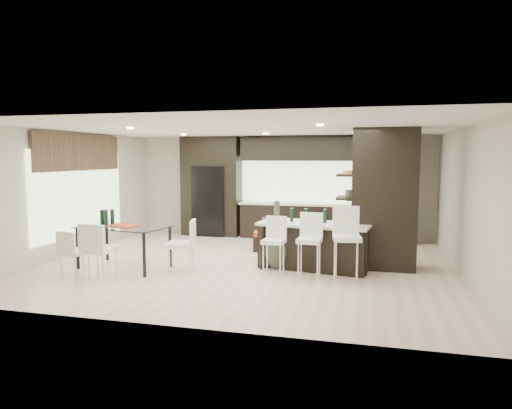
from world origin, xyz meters
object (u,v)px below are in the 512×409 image
(kitchen_island, at_px, (314,246))
(stool_right, at_px, (346,251))
(bench, at_px, (279,241))
(chair_far, at_px, (75,255))
(stool_mid, at_px, (309,252))
(dining_table, at_px, (124,247))
(stool_left, at_px, (274,252))
(floor_vase, at_px, (277,235))
(chair_near, at_px, (100,253))
(chair_end, at_px, (181,248))

(kitchen_island, xyz_separation_m, stool_right, (0.65, -0.79, 0.08))
(bench, distance_m, chair_far, 4.41)
(stool_mid, relative_size, dining_table, 0.54)
(kitchen_island, height_order, stool_left, kitchen_island)
(stool_right, xyz_separation_m, bench, (-1.64, 2.20, -0.30))
(kitchen_island, distance_m, stool_left, 0.99)
(stool_left, xyz_separation_m, floor_vase, (-0.05, 0.52, 0.22))
(kitchen_island, bearing_deg, stool_left, -122.48)
(chair_far, bearing_deg, chair_near, 6.02)
(chair_near, height_order, chair_end, chair_near)
(bench, distance_m, floor_vase, 1.72)
(stool_right, relative_size, chair_near, 1.12)
(stool_left, bearing_deg, stool_right, 2.85)
(stool_right, height_order, chair_far, stool_right)
(stool_left, relative_size, dining_table, 0.50)
(stool_mid, distance_m, chair_far, 4.22)
(chair_near, bearing_deg, kitchen_island, 28.35)
(dining_table, bearing_deg, stool_left, 12.77)
(dining_table, bearing_deg, bench, 51.46)
(stool_mid, height_order, floor_vase, floor_vase)
(stool_left, relative_size, stool_mid, 0.93)
(floor_vase, height_order, chair_near, floor_vase)
(stool_left, bearing_deg, floor_vase, 100.24)
(floor_vase, bearing_deg, kitchen_island, 17.86)
(bench, bearing_deg, floor_vase, -90.35)
(chair_far, xyz_separation_m, chair_end, (1.73, 0.78, 0.06))
(kitchen_island, height_order, bench, kitchen_island)
(stool_mid, height_order, stool_right, stool_right)
(stool_left, height_order, chair_end, chair_end)
(chair_far, bearing_deg, stool_mid, 23.03)
(stool_mid, bearing_deg, stool_left, -178.44)
(stool_left, distance_m, chair_end, 1.74)
(stool_left, bearing_deg, chair_far, -160.22)
(stool_right, bearing_deg, stool_left, 169.51)
(stool_mid, bearing_deg, dining_table, -174.71)
(chair_end, bearing_deg, floor_vase, -81.85)
(bench, relative_size, chair_end, 1.27)
(stool_mid, distance_m, chair_near, 3.70)
(stool_right, height_order, chair_end, stool_right)
(dining_table, bearing_deg, stool_mid, 11.94)
(stool_mid, xyz_separation_m, stool_right, (0.65, -0.02, 0.05))
(stool_right, bearing_deg, bench, 117.83)
(stool_mid, bearing_deg, chair_far, -164.42)
(stool_right, bearing_deg, chair_near, -176.18)
(chair_far, bearing_deg, stool_right, 21.07)
(kitchen_island, distance_m, chair_near, 3.97)
(bench, bearing_deg, chair_near, -139.59)
(stool_right, bearing_deg, kitchen_island, 120.84)
(dining_table, bearing_deg, kitchen_island, 23.84)
(stool_left, height_order, dining_table, stool_left)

